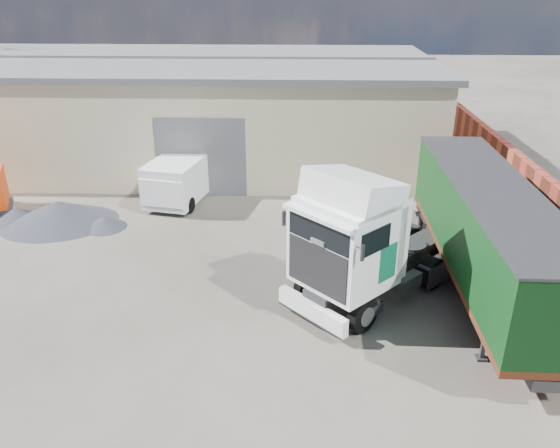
{
  "coord_description": "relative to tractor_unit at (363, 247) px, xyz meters",
  "views": [
    {
      "loc": [
        2.32,
        -13.29,
        9.2
      ],
      "look_at": [
        1.76,
        3.0,
        1.78
      ],
      "focal_mm": 35.0,
      "sensor_mm": 36.0,
      "label": 1
    }
  ],
  "objects": [
    {
      "name": "gravel_heap",
      "position": [
        -11.72,
        5.4,
        -1.41
      ],
      "size": [
        6.29,
        5.88,
        0.96
      ],
      "rotation": [
        0.0,
        0.0,
        0.33
      ],
      "color": "black",
      "rests_on": "ground"
    },
    {
      "name": "box_trailer",
      "position": [
        3.78,
        0.71,
        0.34
      ],
      "size": [
        2.48,
        10.88,
        3.61
      ],
      "rotation": [
        0.0,
        0.0,
        -0.02
      ],
      "color": "#2D2D30",
      "rests_on": "ground"
    },
    {
      "name": "warehouse",
      "position": [
        -10.3,
        14.71,
        0.81
      ],
      "size": [
        30.6,
        12.6,
        5.42
      ],
      "color": "beige",
      "rests_on": "ground"
    },
    {
      "name": "brick_boundary_wall",
      "position": [
        7.19,
        4.71,
        -0.61
      ],
      "size": [
        0.35,
        26.0,
        2.5
      ],
      "primitive_type": "cube",
      "color": "maroon",
      "rests_on": "ground"
    },
    {
      "name": "ground",
      "position": [
        -4.31,
        -1.29,
        -1.86
      ],
      "size": [
        120.0,
        120.0,
        0.0
      ],
      "primitive_type": "plane",
      "color": "#2A2822",
      "rests_on": "ground"
    },
    {
      "name": "tractor_unit",
      "position": [
        0.0,
        0.0,
        0.0
      ],
      "size": [
        6.35,
        6.29,
        4.42
      ],
      "rotation": [
        0.0,
        0.0,
        -0.8
      ],
      "color": "black",
      "rests_on": "ground"
    },
    {
      "name": "panel_van",
      "position": [
        -7.13,
        8.31,
        -0.83
      ],
      "size": [
        2.96,
        5.17,
        1.99
      ],
      "rotation": [
        0.0,
        0.0,
        -0.21
      ],
      "color": "black",
      "rests_on": "ground"
    }
  ]
}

